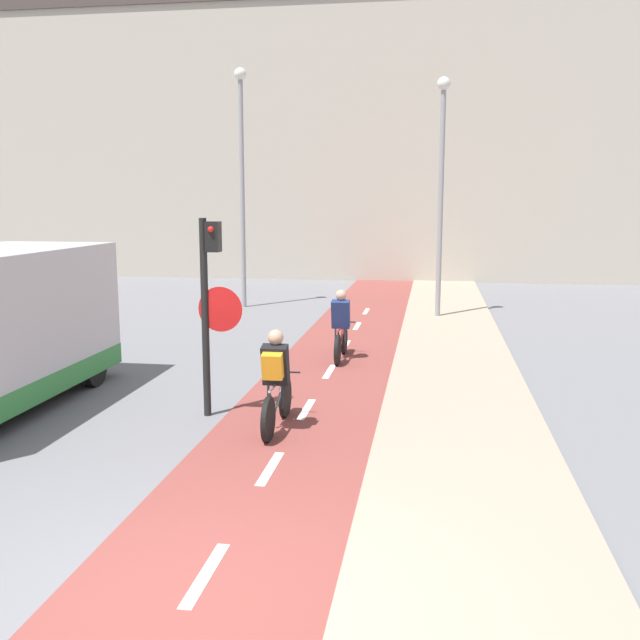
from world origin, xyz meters
name	(u,v)px	position (x,y,z in m)	size (l,w,h in m)	color
ground_plane	(186,609)	(0.00, 0.00, 0.00)	(120.00, 120.00, 0.00)	slate
bike_lane	(187,607)	(0.00, 0.01, 0.01)	(2.30, 60.00, 0.02)	brown
sidewalk_strip	(488,633)	(2.35, 0.00, 0.03)	(2.40, 60.00, 0.05)	gray
building_row_background	(391,140)	(0.00, 26.21, 5.73)	(60.00, 5.20, 11.45)	#B2A899
traffic_light_pole	(210,295)	(-1.35, 5.03, 1.84)	(0.67, 0.25, 2.97)	black
street_lamp_far	(242,164)	(-3.79, 15.97, 4.28)	(0.36, 0.36, 7.02)	gray
street_lamp_sidewalk	(441,172)	(2.05, 14.86, 3.97)	(0.36, 0.36, 6.44)	gray
cyclist_near	(276,382)	(-0.25, 4.49, 0.70)	(0.46, 1.75, 1.45)	black
cyclist_far	(341,328)	(0.07, 9.12, 0.66)	(0.46, 1.69, 1.44)	black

